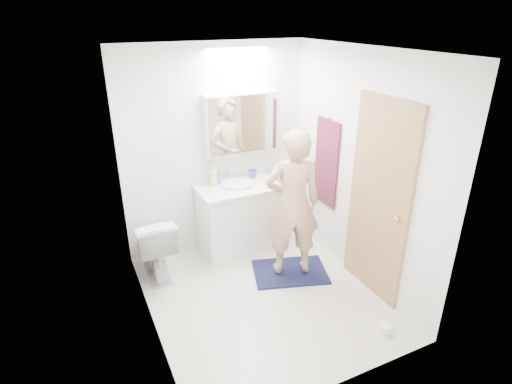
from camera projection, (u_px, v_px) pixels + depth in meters
floor at (262, 295)px, 4.25m from camera, size 2.50×2.50×0.00m
ceiling at (264, 50)px, 3.28m from camera, size 2.50×2.50×0.00m
wall_back at (215, 150)px, 4.80m from camera, size 2.50×0.00×2.50m
wall_front at (346, 255)px, 2.73m from camera, size 2.50×0.00×2.50m
wall_left at (141, 211)px, 3.33m from camera, size 0.00×2.50×2.50m
wall_right at (359, 170)px, 4.20m from camera, size 0.00×2.50×2.50m
vanity_cabinet at (239, 219)px, 4.95m from camera, size 0.90×0.55×0.78m
countertop at (238, 188)px, 4.79m from camera, size 0.95×0.58×0.04m
sink_basin at (237, 184)px, 4.80m from camera, size 0.36×0.36×0.03m
faucet at (231, 173)px, 4.93m from camera, size 0.02×0.02×0.16m
medicine_cabinet at (241, 123)px, 4.73m from camera, size 0.88×0.14×0.70m
mirror_panel at (244, 125)px, 4.67m from camera, size 0.84×0.01×0.66m
toilet at (154, 245)px, 4.46m from camera, size 0.42×0.72×0.73m
bath_rug at (290, 272)px, 4.61m from camera, size 0.93×0.77×0.02m
person at (293, 204)px, 4.27m from camera, size 0.67×0.55×1.60m
door at (379, 201)px, 3.98m from camera, size 0.04×0.80×2.00m
door_knob at (397, 219)px, 3.74m from camera, size 0.06×0.06×0.06m
towel at (326, 163)px, 4.69m from camera, size 0.02×0.42×1.00m
towel_hook at (328, 118)px, 4.47m from camera, size 0.07×0.02×0.02m
soap_bottle_a at (213, 175)px, 4.76m from camera, size 0.13×0.13×0.25m
soap_bottle_b at (220, 177)px, 4.84m from camera, size 0.10×0.10×0.15m
toothbrush_cup at (253, 174)px, 5.00m from camera, size 0.12×0.12×0.10m
toilet_paper_roll at (384, 329)px, 3.72m from camera, size 0.11×0.11×0.10m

